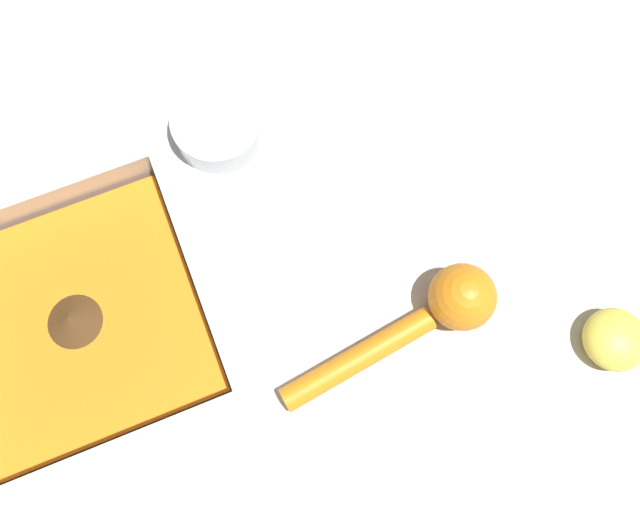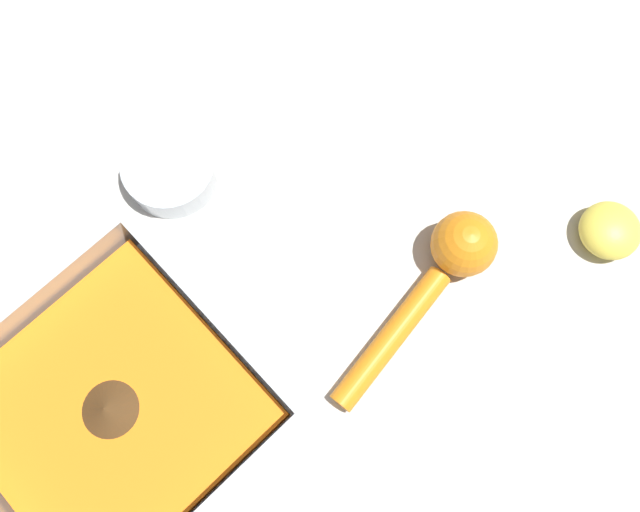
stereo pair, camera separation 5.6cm
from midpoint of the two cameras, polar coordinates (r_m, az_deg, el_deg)
ground_plane at (r=0.61m, az=-20.35°, el=-11.14°), size 4.00×4.00×0.00m
square_dish at (r=0.59m, az=-20.70°, el=-13.55°), size 0.23×0.23×0.07m
spice_bowl at (r=0.63m, az=-15.95°, el=7.09°), size 0.09×0.09×0.03m
lemon_squeezer at (r=0.57m, az=8.72°, el=-1.59°), size 0.07×0.21×0.06m
lemon_half at (r=0.64m, az=22.79°, el=1.72°), size 0.06×0.06×0.03m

